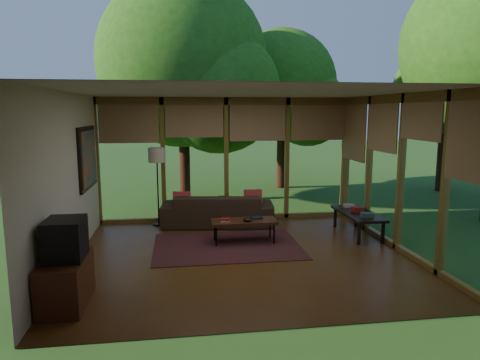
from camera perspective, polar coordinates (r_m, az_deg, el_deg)
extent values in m
plane|color=brown|center=(7.31, 0.45, -10.04)|extent=(5.50, 5.50, 0.00)
plane|color=silver|center=(6.91, 0.48, 11.63)|extent=(5.50, 5.50, 0.00)
cube|color=silver|center=(7.11, -22.02, -0.03)|extent=(0.04, 5.00, 2.70)
cube|color=silver|center=(4.57, 5.24, -4.19)|extent=(5.50, 0.04, 2.70)
cube|color=olive|center=(9.44, -1.84, 2.75)|extent=(5.50, 0.12, 2.70)
cube|color=olive|center=(7.88, 20.65, 0.89)|extent=(0.12, 5.00, 2.70)
plane|color=#2A5921|center=(17.53, 22.91, 0.52)|extent=(40.00, 40.00, 0.00)
cylinder|color=#321B12|center=(11.57, -7.53, 8.84)|extent=(0.28, 0.28, 4.71)
sphere|color=#1B5112|center=(11.64, -7.66, 15.29)|extent=(4.42, 4.42, 4.42)
cylinder|color=#321B12|center=(13.61, 5.50, 7.71)|extent=(0.28, 0.28, 4.14)
sphere|color=#1B5112|center=(13.63, 5.58, 12.55)|extent=(3.38, 3.38, 3.38)
cylinder|color=#321B12|center=(14.12, 24.66, 6.47)|extent=(0.28, 0.28, 3.89)
sphere|color=#1B5112|center=(14.13, 24.96, 10.85)|extent=(2.61, 2.61, 2.61)
cube|color=maroon|center=(7.78, -1.73, -8.79)|extent=(2.60, 1.84, 0.01)
imported|color=#38291C|center=(9.09, -2.99, -3.97)|extent=(2.42, 1.18, 0.68)
cube|color=maroon|center=(8.96, -7.76, -2.76)|extent=(0.37, 0.20, 0.39)
cube|color=maroon|center=(9.09, 1.74, -2.50)|extent=(0.37, 0.20, 0.39)
cube|color=#B8AEA7|center=(7.79, -1.97, -5.45)|extent=(0.19, 0.15, 0.03)
cube|color=maroon|center=(7.78, -1.97, -5.24)|extent=(0.19, 0.16, 0.03)
cube|color=black|center=(8.00, 2.22, -5.05)|extent=(0.22, 0.19, 0.03)
ellipsoid|color=black|center=(7.79, 1.01, -5.28)|extent=(0.16, 0.16, 0.07)
cube|color=#4D2315|center=(5.90, -22.16, -12.43)|extent=(0.50, 1.00, 0.60)
cube|color=black|center=(5.72, -22.30, -7.29)|extent=(0.45, 0.55, 0.50)
cube|color=#335A51|center=(8.30, 16.57, -4.51)|extent=(0.25, 0.20, 0.08)
cube|color=maroon|center=(8.70, 15.34, -3.81)|extent=(0.22, 0.19, 0.09)
cube|color=#B8AEA7|center=(9.06, 14.33, -3.34)|extent=(0.24, 0.19, 0.06)
cylinder|color=black|center=(9.36, -10.76, -5.78)|extent=(0.26, 0.26, 0.03)
cylinder|color=black|center=(9.20, -10.90, -1.11)|extent=(0.03, 0.03, 1.52)
cylinder|color=beige|center=(9.10, -11.03, 3.30)|extent=(0.36, 0.36, 0.30)
cube|color=#4D2315|center=(7.89, 0.53, -5.54)|extent=(1.20, 0.50, 0.05)
cylinder|color=black|center=(7.71, -3.19, -7.54)|extent=(0.03, 0.03, 0.38)
cylinder|color=black|center=(7.87, 4.57, -7.21)|extent=(0.03, 0.03, 0.38)
cylinder|color=black|center=(8.06, -3.42, -6.81)|extent=(0.03, 0.03, 0.38)
cylinder|color=black|center=(8.21, 4.01, -6.51)|extent=(0.03, 0.03, 0.38)
cube|color=black|center=(8.67, 15.45, -4.32)|extent=(0.60, 1.40, 0.05)
cube|color=black|center=(8.11, 15.58, -6.95)|extent=(0.05, 0.05, 0.40)
cube|color=black|center=(8.30, 18.51, -6.71)|extent=(0.05, 0.05, 0.40)
cube|color=black|center=(9.18, 12.57, -4.95)|extent=(0.05, 0.05, 0.40)
cube|color=black|center=(9.35, 15.21, -4.79)|extent=(0.05, 0.05, 0.40)
cube|color=black|center=(8.43, -19.68, 2.82)|extent=(0.05, 1.35, 1.15)
cube|color=#18616D|center=(8.43, -19.48, 2.83)|extent=(0.02, 1.20, 1.00)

